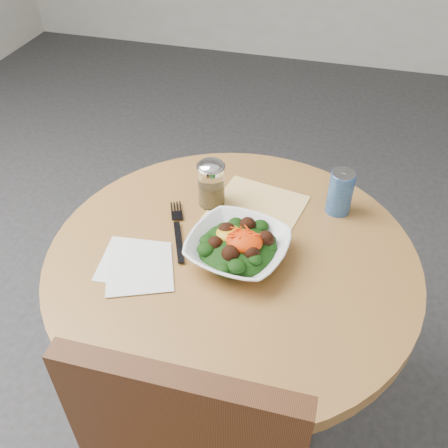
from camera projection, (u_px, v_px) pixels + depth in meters
The scene contains 8 objects.
ground at pixel (230, 412), 1.70m from camera, with size 6.00×6.00×0.00m, color #2D2C2F.
table at pixel (231, 307), 1.33m from camera, with size 0.90×0.90×0.75m.
cloth_napkin at pixel (257, 207), 1.34m from camera, with size 0.23×0.21×0.00m, color #F59F0C.
paper_napkins at pixel (136, 265), 1.17m from camera, with size 0.21×0.21×0.00m.
salad_bowl at pixel (238, 247), 1.18m from camera, with size 0.27×0.27×0.09m.
fork at pixel (178, 228), 1.27m from camera, with size 0.11×0.22×0.00m.
spice_shaker at pixel (211, 184), 1.31m from camera, with size 0.07×0.07×0.13m.
beverage_can at pixel (340, 192), 1.29m from camera, with size 0.06×0.06×0.12m.
Camera 1 is at (0.21, -0.83, 1.60)m, focal length 40.00 mm.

